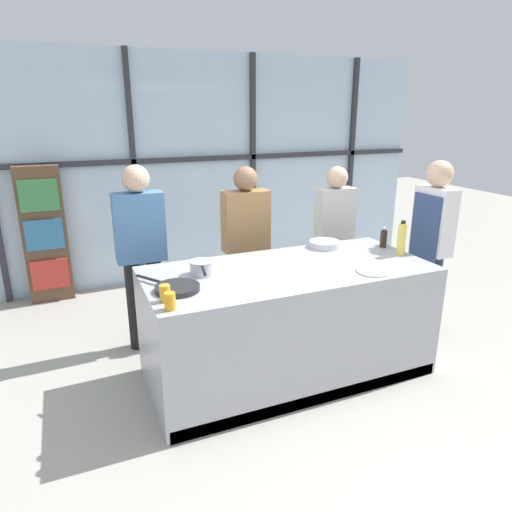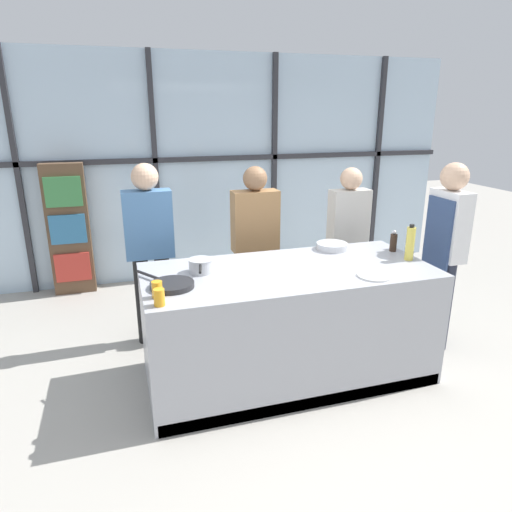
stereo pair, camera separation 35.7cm
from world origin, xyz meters
The scene contains 16 objects.
ground_plane centered at (0.00, 0.00, 0.00)m, with size 18.00×18.00×0.00m, color #ADA89E.
back_window_wall centered at (0.00, 2.64, 1.40)m, with size 6.40×0.10×2.80m.
bookshelf centered at (-1.83, 2.46, 0.78)m, with size 0.47×0.19×1.55m.
demo_island centered at (0.00, 0.00, 0.47)m, with size 2.28×1.03×0.93m.
chef centered at (1.51, 0.08, 0.99)m, with size 0.24×0.39×1.71m.
spectator_far_left centered at (-1.00, 0.92, 0.97)m, with size 0.43×0.24×1.69m.
spectator_center_left centered at (0.00, 0.92, 0.92)m, with size 0.44×0.23×1.63m.
spectator_center_right centered at (1.00, 0.92, 0.91)m, with size 0.40×0.22×1.59m.
frying_pan centered at (-0.93, -0.12, 0.95)m, with size 0.38×0.50×0.04m.
saucepan centered at (-0.68, 0.12, 0.99)m, with size 0.19×0.34×0.11m.
white_plate centered at (0.56, -0.34, 0.94)m, with size 0.26×0.26×0.01m, color white.
mixing_bowl centered at (0.56, 0.39, 0.97)m, with size 0.28×0.28×0.06m.
oil_bottle centered at (1.04, -0.07, 1.08)m, with size 0.07×0.07×0.30m.
pepper_grinder centered at (1.05, 0.18, 1.02)m, with size 0.06×0.06×0.19m.
juice_glass_near centered at (-1.04, -0.41, 0.99)m, with size 0.07×0.07×0.11m, color orange.
juice_glass_far centered at (-1.04, -0.27, 0.99)m, with size 0.07×0.07×0.11m, color orange.
Camera 1 is at (-1.56, -3.03, 2.13)m, focal length 32.00 mm.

